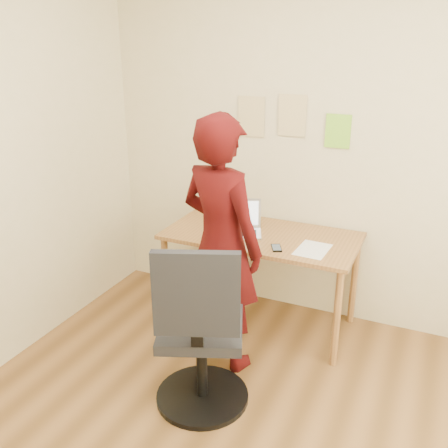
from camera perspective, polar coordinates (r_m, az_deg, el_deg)
The scene contains 10 objects.
room at distance 2.12m, azimuth 0.78°, elevation -0.02°, with size 3.58×3.58×2.78m.
desk at distance 3.69m, azimuth 4.26°, elevation -2.39°, with size 1.40×0.70×0.74m.
laptop at distance 3.67m, azimuth 1.82°, elevation -0.17°, with size 0.39×0.37×0.23m.
paper_sheet at distance 3.44m, azimuth 10.10°, elevation -2.88°, with size 0.20×0.29×0.00m, color white.
phone at distance 3.42m, azimuth 6.01°, elevation -2.74°, with size 0.11×0.14×0.01m.
wall_note_left at distance 3.86m, azimuth 3.14°, elevation 12.16°, with size 0.21×0.00×0.30m, color #D5BC7F.
wall_note_mid at distance 3.75m, azimuth 7.80°, elevation 12.19°, with size 0.21×0.00×0.30m, color #D5BC7F.
wall_note_right at distance 3.68m, azimuth 12.89°, elevation 10.29°, with size 0.18×0.00×0.24m, color #88D730.
office_chair at distance 2.94m, azimuth -2.73°, elevation -13.14°, with size 0.62×0.64×1.09m.
person at distance 3.19m, azimuth -0.34°, elevation -2.39°, with size 0.62×0.41×1.69m, color #390707.
Camera 1 is at (0.79, -1.82, 2.10)m, focal length 40.00 mm.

